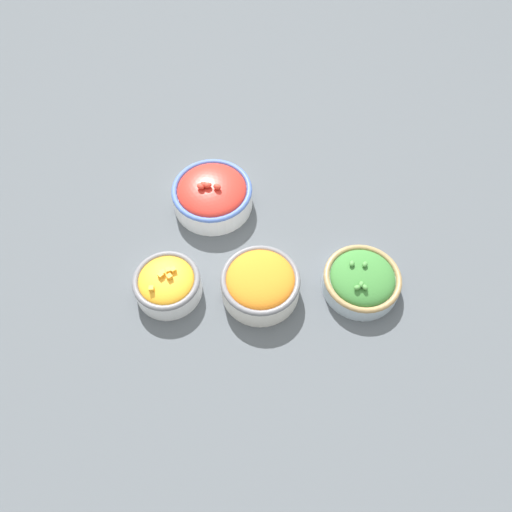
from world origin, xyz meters
The scene contains 5 objects.
ground_plane centered at (0.00, 0.00, 0.00)m, with size 3.00×3.00×0.00m, color #4C5156.
bowl_carrots centered at (0.05, -0.05, 0.04)m, with size 0.16×0.16×0.07m.
bowl_cherry_tomatoes centered at (-0.17, 0.07, 0.04)m, with size 0.18×0.18×0.08m.
bowl_broccoli centered at (0.20, 0.08, 0.03)m, with size 0.15×0.15×0.07m.
bowl_squash centered at (-0.11, -0.15, 0.03)m, with size 0.13×0.13×0.07m.
Camera 1 is at (0.31, -0.44, 0.89)m, focal length 35.00 mm.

